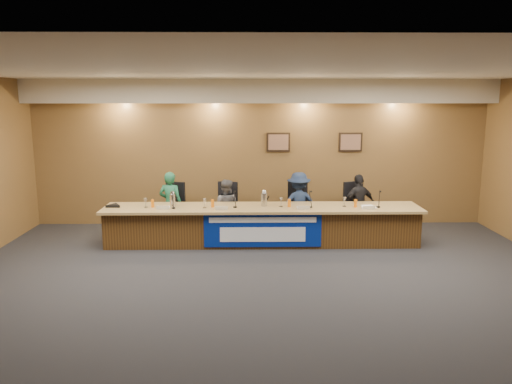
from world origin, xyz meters
The scene contains 39 objects.
floor centered at (0.00, 0.00, 0.00)m, with size 10.00×10.00×0.00m, color black.
ceiling centered at (0.00, 0.00, 3.20)m, with size 10.00×8.00×0.04m, color silver.
wall_back centered at (0.00, 4.00, 1.60)m, with size 10.00×0.04×3.20m, color brown.
soffit centered at (0.00, 3.75, 2.95)m, with size 10.00×0.50×0.50m, color beige.
dais_body centered at (0.00, 2.40, 0.35)m, with size 6.00×0.80×0.70m, color #462B11.
dais_top centered at (0.00, 2.35, 0.72)m, with size 6.10×0.95×0.05m, color olive.
banner centered at (0.00, 1.99, 0.38)m, with size 2.20×0.02×0.65m, color navy.
banner_text_upper centered at (0.00, 1.97, 0.58)m, with size 2.00×0.01×0.10m, color silver.
banner_text_lower centered at (0.00, 1.97, 0.30)m, with size 1.60×0.01×0.28m, color silver.
wall_photo_left centered at (0.40, 3.97, 1.85)m, with size 0.52×0.04×0.42m, color black.
wall_photo_right centered at (2.00, 3.97, 1.85)m, with size 0.52×0.04×0.42m, color black.
panelist_a centered at (-1.87, 3.01, 0.67)m, with size 0.49×0.32×1.34m, color #1A583A.
panelist_b centered at (-0.73, 3.01, 0.59)m, with size 0.57×0.45×1.18m, color #504F54.
panelist_c centered at (0.77, 3.01, 0.66)m, with size 0.85×0.49×1.32m, color #15233E.
panelist_d centered at (2.02, 3.01, 0.64)m, with size 0.75×0.31×1.27m, color black.
office_chair_a centered at (-1.87, 3.11, 0.48)m, with size 0.48×0.48×0.08m, color black.
office_chair_b centered at (-0.73, 3.11, 0.48)m, with size 0.48×0.48×0.08m, color black.
office_chair_c centered at (0.77, 3.11, 0.48)m, with size 0.48×0.48×0.08m, color black.
office_chair_d centered at (2.02, 3.11, 0.48)m, with size 0.48×0.48×0.08m, color black.
nameplate_a centered at (-1.88, 2.13, 0.80)m, with size 0.24×0.06×0.09m, color white.
microphone_a centered at (-1.69, 2.22, 0.76)m, with size 0.07×0.07×0.02m, color black.
juice_glass_a centered at (-2.10, 2.32, 0.82)m, with size 0.06×0.06×0.15m, color orange.
water_glass_a centered at (-2.23, 2.31, 0.84)m, with size 0.08×0.08×0.18m, color silver.
nameplate_b centered at (-0.77, 2.08, 0.80)m, with size 0.24×0.06×0.09m, color white.
microphone_b centered at (-0.52, 2.29, 0.76)m, with size 0.07×0.07×0.02m, color black.
juice_glass_b centered at (-0.95, 2.31, 0.82)m, with size 0.06×0.06×0.15m, color orange.
water_glass_b centered at (-1.10, 2.26, 0.84)m, with size 0.08×0.08×0.18m, color silver.
nameplate_c centered at (0.77, 2.07, 0.80)m, with size 0.24×0.06×0.09m, color white.
microphone_c centered at (0.92, 2.26, 0.76)m, with size 0.07×0.07×0.02m, color black.
juice_glass_c centered at (0.52, 2.33, 0.82)m, with size 0.06×0.06×0.15m, color orange.
water_glass_c centered at (0.36, 2.34, 0.84)m, with size 0.08×0.08×0.18m, color silver.
nameplate_d centered at (2.00, 2.07, 0.80)m, with size 0.24×0.06×0.09m, color white.
microphone_d centered at (2.22, 2.25, 0.76)m, with size 0.07×0.07×0.02m, color black.
juice_glass_d centered at (1.79, 2.28, 0.82)m, with size 0.06×0.06×0.15m, color orange.
water_glass_d centered at (1.59, 2.34, 0.84)m, with size 0.08×0.08×0.18m, color silver.
carafe_left centered at (-1.72, 2.38, 0.87)m, with size 0.11×0.11×0.25m, color silver.
carafe_mid centered at (0.04, 2.40, 0.88)m, with size 0.12×0.12×0.26m, color silver.
speakerphone centered at (-2.86, 2.37, 0.78)m, with size 0.32×0.32×0.05m, color black.
paper_stack centered at (2.06, 2.33, 0.75)m, with size 0.22×0.30×0.01m, color white.
Camera 1 is at (-0.27, -7.03, 2.83)m, focal length 35.00 mm.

